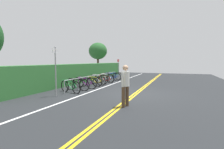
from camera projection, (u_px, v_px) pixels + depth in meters
The scene contains 20 objects.
ground_plane at pixel (136, 94), 10.00m from camera, with size 35.12×12.95×0.05m, color #232628.
centre_line_yellow_inner at pixel (138, 93), 9.97m from camera, with size 31.61×0.10×0.00m, color gold.
centre_line_yellow_outer at pixel (135, 93), 10.03m from camera, with size 31.61×0.10×0.00m, color gold.
bike_lane_stripe_white at pixel (94, 91), 10.90m from camera, with size 31.61×0.12×0.00m, color white.
bike_rack at pixel (97, 77), 13.74m from camera, with size 8.50×0.05×0.75m.
bicycle_0 at pixel (70, 87), 10.24m from camera, with size 0.67×1.69×0.74m.
bicycle_1 at pixel (77, 84), 11.06m from camera, with size 0.46×1.76×0.77m.
bicycle_2 at pixel (85, 83), 11.75m from camera, with size 0.46×1.73×0.79m.
bicycle_3 at pixel (90, 82), 12.61m from camera, with size 0.64×1.68×0.71m.
bicycle_4 at pixel (95, 81), 13.32m from camera, with size 0.46×1.77×0.71m.
bicycle_5 at pixel (98, 79), 14.15m from camera, with size 0.55×1.75×0.77m.
bicycle_6 at pixel (104, 79), 14.85m from camera, with size 0.53×1.64×0.68m.
bicycle_7 at pixel (106, 78), 15.66m from camera, with size 0.59×1.69×0.73m.
bicycle_8 at pixel (111, 77), 16.47m from camera, with size 0.58×1.75×0.77m.
bicycle_9 at pixel (114, 76), 17.28m from camera, with size 0.46×1.72×0.77m.
pedestrian at pixel (125, 83), 7.01m from camera, with size 0.47×0.32×1.66m.
sign_post_near at pixel (56, 67), 9.06m from camera, with size 0.36×0.08×2.52m.
sign_post_far at pixel (118, 67), 18.34m from camera, with size 0.36×0.07×2.03m.
hedge_backdrop at pixel (83, 73), 15.83m from camera, with size 17.45×1.07×1.56m, color #2D6B30.
tree_mid at pixel (98, 51), 22.76m from camera, with size 2.33×2.33×4.14m.
Camera 1 is at (-9.75, -2.13, 1.82)m, focal length 28.60 mm.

